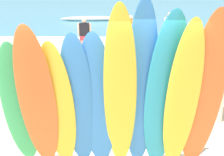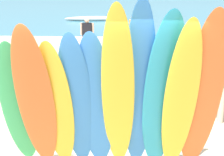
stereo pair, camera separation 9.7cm
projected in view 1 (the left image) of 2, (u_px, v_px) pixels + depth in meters
ground at (118, 31)px, 18.74m from camera, size 60.00×60.00×0.00m
ocean_water at (119, 6)px, 35.72m from camera, size 60.00×40.00×0.02m
surfboard_rack at (110, 124)px, 5.24m from camera, size 3.17×0.07×0.76m
surfboard_green_0 at (20, 108)px, 4.67m from camera, size 0.58×0.75×2.21m
surfboard_orange_1 at (38, 104)px, 4.45m from camera, size 0.58×0.93×2.48m
surfboard_yellow_2 at (58, 109)px, 4.58m from camera, size 0.53×0.75×2.23m
surfboard_blue_3 at (78, 105)px, 4.58m from camera, size 0.53×0.76×2.35m
surfboard_blue_4 at (97, 105)px, 4.57m from camera, size 0.61×0.75×2.35m
surfboard_yellow_5 at (120, 97)px, 4.35m from camera, size 0.50×1.06×2.75m
surfboard_blue_6 at (141, 92)px, 4.46m from camera, size 0.47×0.79×2.80m
surfboard_teal_7 at (164, 98)px, 4.45m from camera, size 0.64×0.88×2.66m
surfboard_yellow_8 at (182, 103)px, 4.37m from camera, size 0.48×0.94×2.57m
surfboard_orange_9 at (203, 98)px, 4.38m from camera, size 0.58×0.97×2.69m
beachgoer_near_rack at (130, 30)px, 13.21m from camera, size 0.40×0.52×1.54m
beachgoer_by_water at (218, 78)px, 6.53m from camera, size 0.44×0.57×1.68m
beachgoer_strolling at (223, 66)px, 7.45m from camera, size 0.60×0.36×1.68m
beachgoer_photographing at (169, 29)px, 12.96m from camera, size 0.44×0.54×1.68m
beachgoer_midbeach at (84, 33)px, 12.60m from camera, size 0.57×0.24×1.50m
distant_boat at (92, 19)px, 23.11m from camera, size 4.75×1.15×0.38m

